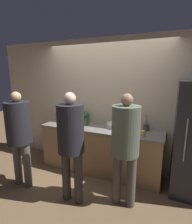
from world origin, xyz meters
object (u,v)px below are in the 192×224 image
Objects in this scene: person_center at (71,138)px; cup_yellow at (143,133)px; bottle_red at (77,120)px; person_left at (19,130)px; person_right at (125,140)px; bottle_green at (86,122)px; potted_plant at (85,116)px; utensil_crock at (146,127)px; fruit_bowl at (115,125)px.

cup_yellow is (0.89, 0.81, -0.07)m from person_center.
bottle_red is at bearing 170.13° from cup_yellow.
person_right is (1.73, 0.24, 0.01)m from person_left.
person_right is 8.60× the size of bottle_green.
person_right is at bearing 7.94° from person_left.
cup_yellow is at bearing -15.78° from potted_plant.
utensil_crock is 3.04× the size of cup_yellow.
bottle_red is at bearing 64.38° from person_left.
person_right is 1.44m from potted_plant.
person_center is at bearing -64.96° from bottle_red.
person_left is 1.17m from bottle_red.
person_left is at bearing -179.49° from person_center.
bottle_green is at bearing -55.93° from potted_plant.
potted_plant is (-1.25, 0.35, 0.09)m from cup_yellow.
person_center reaches higher than bottle_green.
person_right is 1.47m from bottle_red.
bottle_red reaches higher than fruit_bowl.
bottle_red reaches higher than cup_yellow.
cup_yellow is at bearing -27.03° from fruit_bowl.
cup_yellow is 1.30m from potted_plant.
bottle_green is at bearing 142.19° from person_right.
bottle_red is 0.18m from potted_plant.
utensil_crock is at bearing 79.82° from person_right.
person_center is 1.20m from cup_yellow.
person_left is 0.98× the size of person_center.
person_center is at bearing -162.48° from person_right.
potted_plant reaches higher than bottle_green.
utensil_crock is 1.49× the size of bottle_green.
person_left reaches higher than potted_plant.
person_right reaches higher than utensil_crock.
fruit_bowl is 3.50× the size of cup_yellow.
cup_yellow is (0.56, -0.29, 0.00)m from fruit_bowl.
cup_yellow is (-0.01, -0.32, -0.02)m from utensil_crock.
person_right reaches higher than bottle_red.
utensil_crock reaches higher than potted_plant.
person_left is 8.49× the size of bottle_green.
potted_plant is at bearing 107.36° from person_center.
person_right is 0.91m from utensil_crock.
bottle_green is at bearing 54.05° from person_left.
potted_plant is at bearing 61.61° from person_left.
utensil_crock reaches higher than fruit_bowl.
fruit_bowl is at bearing 115.47° from person_right.
bottle_red is 0.23m from bottle_green.
cup_yellow is (1.38, -0.24, -0.02)m from bottle_red.
utensil_crock reaches higher than bottle_red.
person_right is at bearing -40.11° from potted_plant.
person_left is at bearing -149.05° from utensil_crock.
potted_plant is at bearing 164.22° from cup_yellow.
utensil_crock is at bearing -1.53° from potted_plant.
potted_plant is (-0.69, 0.07, 0.10)m from fruit_bowl.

